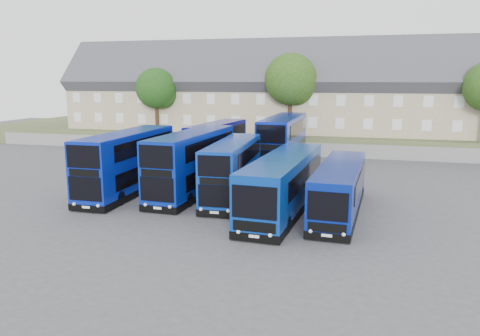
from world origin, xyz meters
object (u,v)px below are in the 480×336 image
object	(u,v)px
dd_front_left	(127,164)
coach_east_a	(283,185)
tree_mid	(292,81)
dd_front_mid	(193,164)
tree_west	(158,90)

from	to	relation	value
dd_front_left	coach_east_a	distance (m)	12.09
dd_front_left	tree_mid	size ratio (longest dim) A/B	1.23
dd_front_mid	coach_east_a	size ratio (longest dim) A/B	0.88
coach_east_a	tree_mid	distance (m)	24.76
dd_front_mid	tree_mid	distance (m)	22.03
dd_front_mid	tree_mid	bearing A→B (deg)	81.65
tree_west	tree_mid	distance (m)	16.04
tree_west	tree_mid	world-z (taller)	tree_mid
dd_front_mid	coach_east_a	world-z (taller)	dd_front_mid
dd_front_mid	tree_west	xyz separation A→B (m)	(-11.94, 20.34, 4.83)
dd_front_mid	coach_east_a	distance (m)	7.78
dd_front_mid	tree_mid	xyz separation A→B (m)	(4.06, 20.84, 5.85)
tree_west	tree_mid	xyz separation A→B (m)	(16.00, 0.50, 1.02)
tree_west	coach_east_a	bearing A→B (deg)	-50.50
coach_east_a	tree_mid	bearing A→B (deg)	101.28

